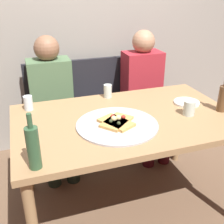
{
  "coord_description": "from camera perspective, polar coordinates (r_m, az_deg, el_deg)",
  "views": [
    {
      "loc": [
        -0.63,
        -1.55,
        1.56
      ],
      "look_at": [
        -0.1,
        0.01,
        0.79
      ],
      "focal_mm": 44.8,
      "sensor_mm": 36.0,
      "label": 1
    }
  ],
  "objects": [
    {
      "name": "tumbler_far",
      "position": [
        2.03,
        -16.72,
        1.77
      ],
      "size": [
        0.06,
        0.06,
        0.1
      ],
      "primitive_type": "cylinder",
      "color": "silver",
      "rests_on": "dining_table"
    },
    {
      "name": "dining_table",
      "position": [
        1.9,
        2.88,
        -3.19
      ],
      "size": [
        1.47,
        0.9,
        0.74
      ],
      "color": "#99754C",
      "rests_on": "ground_plane"
    },
    {
      "name": "chair_right",
      "position": [
        2.84,
        5.42,
        3.36
      ],
      "size": [
        0.44,
        0.44,
        0.9
      ],
      "rotation": [
        0.0,
        0.0,
        3.14
      ],
      "color": "black",
      "rests_on": "ground_plane"
    },
    {
      "name": "chair_middle",
      "position": [
        2.71,
        -2.86,
        2.31
      ],
      "size": [
        0.44,
        0.44,
        0.9
      ],
      "rotation": [
        0.0,
        0.0,
        3.14
      ],
      "color": "black",
      "rests_on": "ground_plane"
    },
    {
      "name": "pizza_slice_extra",
      "position": [
        1.76,
        1.03,
        -1.89
      ],
      "size": [
        0.25,
        0.24,
        0.05
      ],
      "color": "tan",
      "rests_on": "pizza_tray"
    },
    {
      "name": "tumbler_near",
      "position": [
        1.94,
        15.47,
        0.81
      ],
      "size": [
        0.08,
        0.08,
        0.1
      ],
      "primitive_type": "cylinder",
      "color": "#B7C6BC",
      "rests_on": "dining_table"
    },
    {
      "name": "wine_glass",
      "position": [
        2.16,
        -0.88,
        4.28
      ],
      "size": [
        0.06,
        0.06,
        0.1
      ],
      "primitive_type": "cylinder",
      "color": "#B7C6BC",
      "rests_on": "dining_table"
    },
    {
      "name": "pizza_slice_last",
      "position": [
        1.75,
        0.81,
        -2.05
      ],
      "size": [
        0.22,
        0.26,
        0.05
      ],
      "color": "tan",
      "rests_on": "pizza_tray"
    },
    {
      "name": "back_wall",
      "position": [
        2.77,
        -5.92,
        19.59
      ],
      "size": [
        6.0,
        0.1,
        2.6
      ],
      "primitive_type": "cube",
      "color": "gray",
      "rests_on": "ground_plane"
    },
    {
      "name": "ground_plane",
      "position": [
        2.29,
        2.51,
        -17.94
      ],
      "size": [
        8.0,
        8.0,
        0.0
      ],
      "primitive_type": "plane",
      "color": "brown"
    },
    {
      "name": "plate_stack",
      "position": [
        2.14,
        14.97,
        1.9
      ],
      "size": [
        0.19,
        0.19,
        0.02
      ],
      "primitive_type": "cylinder",
      "color": "white",
      "rests_on": "dining_table"
    },
    {
      "name": "guest_in_beanie",
      "position": [
        2.67,
        6.84,
        4.77
      ],
      "size": [
        0.36,
        0.56,
        1.17
      ],
      "rotation": [
        0.0,
        0.0,
        3.14
      ],
      "color": "maroon",
      "rests_on": "ground_plane"
    },
    {
      "name": "beer_bottle",
      "position": [
        1.37,
        -15.78,
        -6.88
      ],
      "size": [
        0.06,
        0.06,
        0.29
      ],
      "color": "#2D5133",
      "rests_on": "dining_table"
    },
    {
      "name": "guest_in_sweater",
      "position": [
        2.44,
        -11.99,
        2.43
      ],
      "size": [
        0.36,
        0.56,
        1.17
      ],
      "rotation": [
        0.0,
        0.0,
        3.14
      ],
      "color": "#4C6B47",
      "rests_on": "ground_plane"
    },
    {
      "name": "chair_left",
      "position": [
        2.63,
        -12.19,
        1.06
      ],
      "size": [
        0.44,
        0.44,
        0.9
      ],
      "rotation": [
        0.0,
        0.0,
        3.14
      ],
      "color": "black",
      "rests_on": "ground_plane"
    },
    {
      "name": "wine_bottle",
      "position": [
        2.06,
        21.71,
        2.78
      ],
      "size": [
        0.06,
        0.06,
        0.27
      ],
      "color": "brown",
      "rests_on": "dining_table"
    },
    {
      "name": "pizza_tray",
      "position": [
        1.75,
        1.05,
        -2.62
      ],
      "size": [
        0.52,
        0.52,
        0.01
      ],
      "primitive_type": "cylinder",
      "color": "#ADADB2",
      "rests_on": "dining_table"
    }
  ]
}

